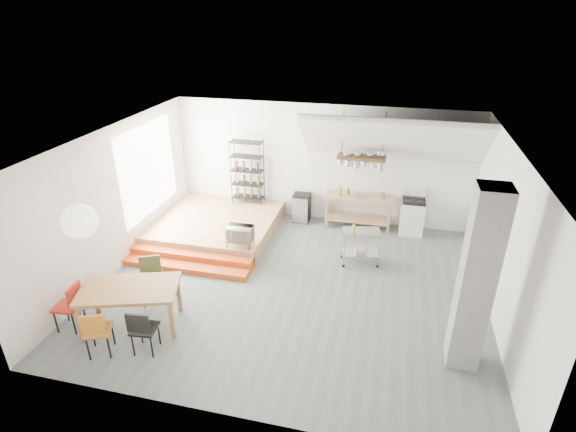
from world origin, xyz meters
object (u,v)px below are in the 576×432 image
(dining_table, at_px, (129,292))
(mini_fridge, at_px, (301,208))
(stove, at_px, (412,216))
(rolling_cart, at_px, (361,242))

(dining_table, distance_m, mini_fridge, 5.59)
(stove, xyz_separation_m, dining_table, (-5.10, -5.11, 0.27))
(dining_table, height_order, mini_fridge, dining_table)
(dining_table, distance_m, rolling_cart, 5.10)
(stove, xyz_separation_m, rolling_cart, (-1.16, -1.87, 0.06))
(dining_table, relative_size, rolling_cart, 2.14)
(dining_table, height_order, rolling_cart, rolling_cart)
(dining_table, xyz_separation_m, rolling_cart, (3.93, 3.24, -0.20))
(dining_table, relative_size, mini_fridge, 2.55)
(stove, height_order, dining_table, stove)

